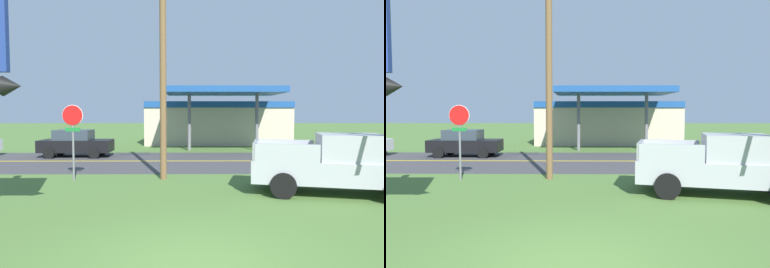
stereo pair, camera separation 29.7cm
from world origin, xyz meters
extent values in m
cube|color=#3D3D3F|center=(0.00, 13.00, 0.01)|extent=(140.00, 8.00, 0.02)
cube|color=gold|center=(0.00, 13.00, 0.02)|extent=(126.00, 0.20, 0.01)
cone|color=black|center=(-3.96, 1.87, 3.21)|extent=(0.40, 0.44, 0.44)
cylinder|color=slate|center=(-4.60, 7.59, 1.10)|extent=(0.08, 0.08, 2.20)
cylinder|color=red|center=(-4.60, 7.56, 2.55)|extent=(0.76, 0.03, 0.76)
cylinder|color=white|center=(-4.60, 7.58, 2.55)|extent=(0.80, 0.01, 0.80)
cube|color=#19722D|center=(-4.60, 7.56, 2.00)|extent=(0.56, 0.03, 0.14)
cylinder|color=brown|center=(-1.14, 7.93, 4.33)|extent=(0.26, 0.26, 8.66)
cube|color=beige|center=(2.30, 24.62, 1.80)|extent=(12.00, 6.00, 3.60)
cube|color=#19478C|center=(2.30, 21.57, 3.35)|extent=(12.00, 0.12, 0.50)
cube|color=#19478C|center=(2.30, 18.62, 4.20)|extent=(8.00, 5.00, 0.40)
cylinder|color=slate|center=(-0.10, 18.62, 2.10)|extent=(0.24, 0.24, 4.20)
cylinder|color=slate|center=(4.70, 18.62, 2.10)|extent=(0.24, 0.24, 4.20)
cube|color=#A8AAAF|center=(4.58, 5.32, 0.76)|extent=(5.52, 3.14, 0.72)
cube|color=#A8AAAF|center=(5.02, 5.21, 1.54)|extent=(2.27, 2.20, 0.84)
cube|color=#28333D|center=(5.88, 5.00, 1.54)|extent=(0.49, 1.63, 0.71)
cube|color=#A8AAAF|center=(3.32, 6.58, 1.40)|extent=(1.92, 0.58, 0.56)
cube|color=#A8AAAF|center=(2.88, 4.79, 1.40)|extent=(1.92, 0.58, 0.56)
cube|color=#A8AAAF|center=(2.15, 5.92, 1.40)|extent=(0.56, 1.85, 0.56)
cylinder|color=black|center=(6.38, 5.89, 0.40)|extent=(0.84, 0.46, 0.80)
cylinder|color=black|center=(3.25, 6.66, 0.40)|extent=(0.84, 0.46, 0.80)
cylinder|color=black|center=(2.78, 4.75, 0.40)|extent=(0.84, 0.46, 0.80)
cube|color=black|center=(-6.92, 15.00, 0.68)|extent=(4.20, 1.76, 0.72)
cube|color=#2D3842|center=(-7.07, 15.00, 1.34)|extent=(2.10, 1.56, 0.60)
cylinder|color=black|center=(-5.62, 15.88, 0.32)|extent=(0.64, 0.24, 0.64)
cylinder|color=black|center=(-5.62, 14.12, 0.32)|extent=(0.64, 0.24, 0.64)
cylinder|color=black|center=(-8.22, 15.88, 0.32)|extent=(0.64, 0.24, 0.64)
cylinder|color=black|center=(-8.22, 14.12, 0.32)|extent=(0.64, 0.24, 0.64)
camera|label=1|loc=(-0.12, -5.61, 2.61)|focal=31.99mm
camera|label=2|loc=(0.17, -5.61, 2.61)|focal=31.99mm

